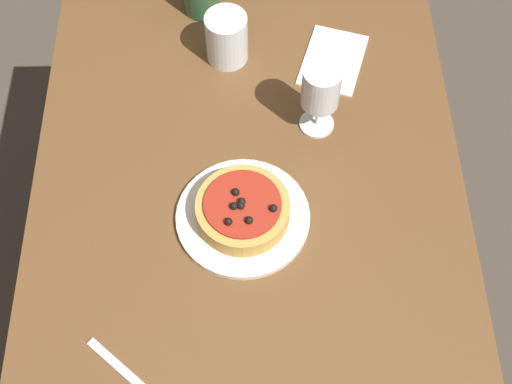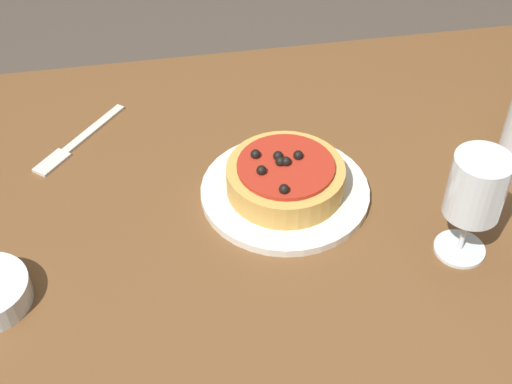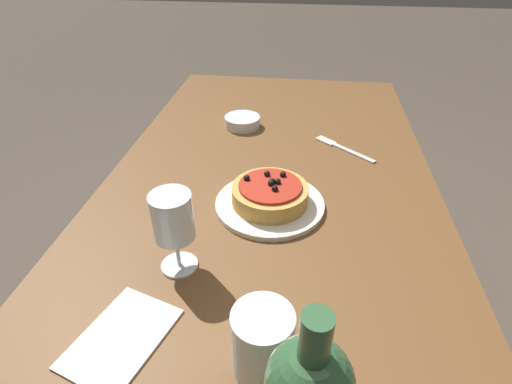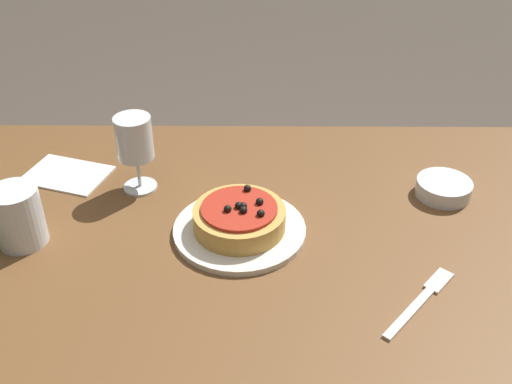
{
  "view_description": "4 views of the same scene",
  "coord_description": "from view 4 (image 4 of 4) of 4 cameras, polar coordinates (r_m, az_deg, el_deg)",
  "views": [
    {
      "loc": [
        0.49,
        -0.0,
        1.86
      ],
      "look_at": [
        -0.14,
        0.01,
        0.8
      ],
      "focal_mm": 50.0,
      "sensor_mm": 36.0,
      "label": 1
    },
    {
      "loc": [
        0.05,
        0.71,
        1.43
      ],
      "look_at": [
        -0.07,
        0.02,
        0.78
      ],
      "focal_mm": 50.0,
      "sensor_mm": 36.0,
      "label": 2
    },
    {
      "loc": [
        -0.83,
        -0.07,
        1.26
      ],
      "look_at": [
        -0.12,
        0.02,
        0.77
      ],
      "focal_mm": 28.0,
      "sensor_mm": 36.0,
      "label": 3
    },
    {
      "loc": [
        -0.08,
        -0.87,
        1.41
      ],
      "look_at": [
        -0.09,
        0.02,
        0.81
      ],
      "focal_mm": 42.0,
      "sensor_mm": 36.0,
      "label": 4
    }
  ],
  "objects": [
    {
      "name": "dinner_plate",
      "position": [
        1.09,
        -1.58,
        -3.63
      ],
      "size": [
        0.24,
        0.24,
        0.01
      ],
      "color": "silver",
      "rests_on": "dining_table"
    },
    {
      "name": "pizza",
      "position": [
        1.07,
        -1.59,
        -2.44
      ],
      "size": [
        0.17,
        0.17,
        0.06
      ],
      "color": "gold",
      "rests_on": "dinner_plate"
    },
    {
      "name": "wine_glass",
      "position": [
        1.18,
        -11.5,
        4.83
      ],
      "size": [
        0.07,
        0.07,
        0.16
      ],
      "color": "silver",
      "rests_on": "dining_table"
    },
    {
      "name": "side_bowl",
      "position": [
        1.24,
        17.43,
        0.35
      ],
      "size": [
        0.11,
        0.11,
        0.03
      ],
      "color": "silver",
      "rests_on": "dining_table"
    },
    {
      "name": "water_cup",
      "position": [
        1.12,
        -21.71,
        -2.19
      ],
      "size": [
        0.09,
        0.09,
        0.11
      ],
      "color": "silver",
      "rests_on": "dining_table"
    },
    {
      "name": "fork",
      "position": [
        1.0,
        15.59,
        -9.73
      ],
      "size": [
        0.14,
        0.16,
        0.0
      ],
      "rotation": [
        0.0,
        0.0,
        0.86
      ],
      "color": "beige",
      "rests_on": "dining_table"
    },
    {
      "name": "dining_table",
      "position": [
        1.16,
        4.47,
        -7.04
      ],
      "size": [
        1.48,
        0.8,
        0.73
      ],
      "color": "brown",
      "rests_on": "ground_plane"
    },
    {
      "name": "paper_napkin",
      "position": [
        1.31,
        -17.56,
        1.59
      ],
      "size": [
        0.19,
        0.16,
        0.0
      ],
      "color": "white",
      "rests_on": "dining_table"
    }
  ]
}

